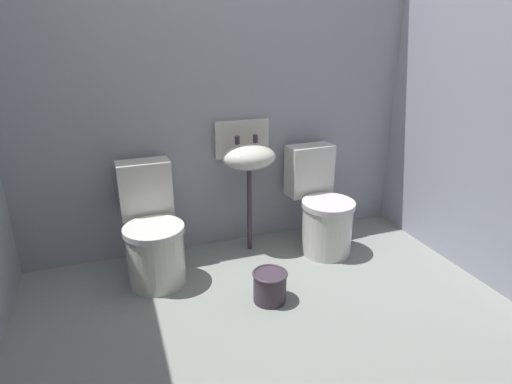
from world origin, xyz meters
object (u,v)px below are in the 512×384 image
(toilet_right, at_px, (322,210))
(sink, at_px, (248,156))
(toilet_left, at_px, (153,235))
(bucket, at_px, (270,286))

(toilet_right, xyz_separation_m, sink, (-0.54, 0.19, 0.43))
(toilet_left, bearing_deg, sink, -167.41)
(toilet_left, xyz_separation_m, toilet_right, (1.28, 0.00, 0.00))
(bucket, bearing_deg, toilet_left, 140.06)
(toilet_right, bearing_deg, bucket, 36.40)
(toilet_left, distance_m, bucket, 0.87)
(toilet_right, bearing_deg, toilet_left, -3.89)
(toilet_left, distance_m, toilet_right, 1.28)
(toilet_left, distance_m, sink, 0.89)
(toilet_right, distance_m, sink, 0.71)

